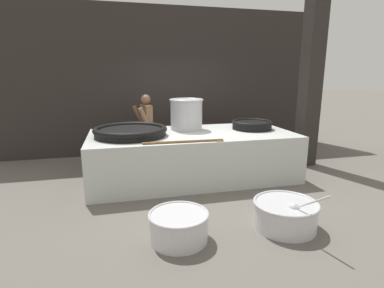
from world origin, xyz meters
name	(u,v)px	position (x,y,z in m)	size (l,w,h in m)	color
ground_plane	(192,177)	(0.00, 0.00, 0.00)	(60.00, 60.00, 0.00)	#666059
back_wall	(171,82)	(0.00, 2.23, 1.81)	(8.77, 0.24, 3.61)	#2D2826
support_pillar	(311,83)	(2.68, 0.25, 1.81)	(0.36, 0.36, 3.61)	#2D2826
hearth_platform	(192,155)	(0.00, 0.00, 0.44)	(3.86, 1.83, 0.89)	silver
giant_wok_near	(131,131)	(-1.16, -0.04, 0.98)	(1.33, 1.33, 0.17)	black
giant_wok_far	(252,125)	(1.29, 0.10, 0.98)	(0.83, 0.83, 0.17)	black
stock_pot	(186,114)	(-0.02, 0.37, 1.21)	(0.68, 0.68, 0.62)	#B7B7BC
stirring_paddle	(187,141)	(-0.28, -0.82, 0.91)	(1.35, 0.10, 0.04)	brown
cook	(146,126)	(-0.76, 1.21, 0.84)	(0.43, 0.61, 1.56)	brown
prep_bowl_vegetables	(285,213)	(0.70, -2.27, 0.20)	(0.84, 1.09, 0.71)	silver
prep_bowl_meat	(179,225)	(-0.72, -2.24, 0.20)	(0.74, 0.74, 0.36)	silver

